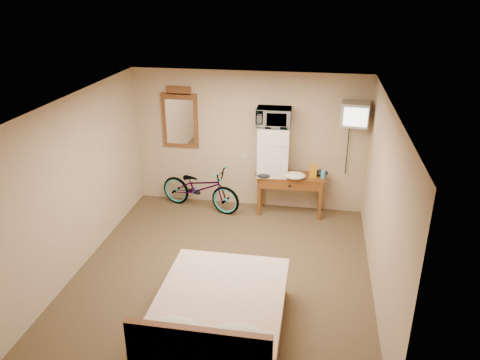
{
  "coord_description": "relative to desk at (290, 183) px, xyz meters",
  "views": [
    {
      "loc": [
        1.21,
        -5.62,
        3.9
      ],
      "look_at": [
        0.13,
        0.63,
        1.19
      ],
      "focal_mm": 35.0,
      "sensor_mm": 36.0,
      "label": 1
    }
  ],
  "objects": [
    {
      "name": "bicycle",
      "position": [
        -1.64,
        -0.06,
        -0.2
      ],
      "size": [
        1.67,
        0.95,
        0.83
      ],
      "primitive_type": "imported",
      "rotation": [
        0.0,
        0.0,
        1.31
      ],
      "color": "black",
      "rests_on": "floor"
    },
    {
      "name": "wall_mirror",
      "position": [
        -2.05,
        0.27,
        1.0
      ],
      "size": [
        0.66,
        0.04,
        1.12
      ],
      "color": "brown",
      "rests_on": "room"
    },
    {
      "name": "blue_cup",
      "position": [
        0.56,
        -0.01,
        0.21
      ],
      "size": [
        0.08,
        0.08,
        0.14
      ],
      "primitive_type": "cylinder",
      "color": "#3A9AC6",
      "rests_on": "desk"
    },
    {
      "name": "cloth_dark_b",
      "position": [
        0.53,
        0.1,
        0.19
      ],
      "size": [
        0.22,
        0.18,
        0.1
      ],
      "primitive_type": "ellipsoid",
      "color": "black",
      "rests_on": "desk"
    },
    {
      "name": "mini_fridge",
      "position": [
        -0.33,
        0.04,
        0.57
      ],
      "size": [
        0.57,
        0.56,
        0.87
      ],
      "color": "silver",
      "rests_on": "desk"
    },
    {
      "name": "desk",
      "position": [
        0.0,
        0.0,
        0.0
      ],
      "size": [
        1.2,
        0.51,
        0.75
      ],
      "color": "brown",
      "rests_on": "floor"
    },
    {
      "name": "microwave",
      "position": [
        -0.33,
        0.04,
        1.17
      ],
      "size": [
        0.59,
        0.4,
        0.32
      ],
      "primitive_type": "imported",
      "rotation": [
        0.0,
        0.0,
        0.02
      ],
      "color": "silver",
      "rests_on": "mini_fridge"
    },
    {
      "name": "cloth_cream",
      "position": [
        0.07,
        -0.13,
        0.2
      ],
      "size": [
        0.38,
        0.29,
        0.12
      ],
      "primitive_type": "ellipsoid",
      "color": "white",
      "rests_on": "desk"
    },
    {
      "name": "cloth_dark_a",
      "position": [
        -0.46,
        -0.16,
        0.19
      ],
      "size": [
        0.29,
        0.22,
        0.11
      ],
      "primitive_type": "ellipsoid",
      "color": "black",
      "rests_on": "desk"
    },
    {
      "name": "room",
      "position": [
        -0.8,
        -2.01,
        0.64
      ],
      "size": [
        4.6,
        4.64,
        2.5
      ],
      "color": "#433521",
      "rests_on": "ground"
    },
    {
      "name": "crt_television",
      "position": [
        1.0,
        0.02,
        1.29
      ],
      "size": [
        0.49,
        0.59,
        0.39
      ],
      "color": "black",
      "rests_on": "room"
    },
    {
      "name": "snack_bag",
      "position": [
        0.38,
        -0.01,
        0.25
      ],
      "size": [
        0.13,
        0.1,
        0.23
      ],
      "primitive_type": "cube",
      "rotation": [
        0.0,
        0.0,
        0.26
      ],
      "color": "orange",
      "rests_on": "desk"
    },
    {
      "name": "bed",
      "position": [
        -0.58,
        -3.38,
        -0.32
      ],
      "size": [
        1.48,
        1.98,
        0.9
      ],
      "color": "brown",
      "rests_on": "floor"
    }
  ]
}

